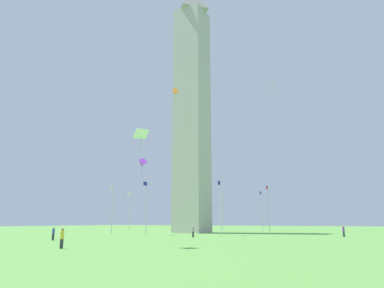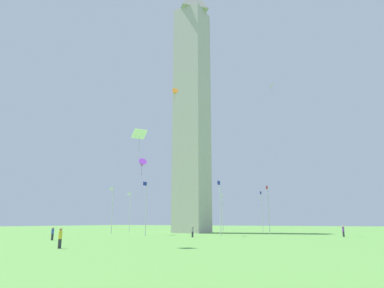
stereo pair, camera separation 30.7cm
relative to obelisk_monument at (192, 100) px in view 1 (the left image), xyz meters
name	(u,v)px [view 1 (the left image)]	position (x,y,z in m)	size (l,w,h in m)	color
ground_plane	(192,233)	(0.00, 0.00, -29.21)	(260.00, 260.00, 0.00)	#548C3D
obelisk_monument	(192,100)	(0.00, 0.00, 0.00)	(6.43, 6.43, 58.43)	#B7B2A8
flagpole_n	(146,206)	(16.56, 0.00, -24.27)	(1.12, 0.14, 9.09)	silver
flagpole_ne	(221,205)	(11.73, 11.67, -24.27)	(1.12, 0.14, 9.09)	silver
flagpole_e	(269,207)	(0.05, 16.51, -24.27)	(1.12, 0.14, 9.09)	silver
flagpole_se	(262,210)	(-11.62, 11.67, -24.27)	(1.12, 0.14, 9.09)	silver
flagpole_s	(223,211)	(-16.46, 0.00, -24.27)	(1.12, 0.14, 9.09)	silver
flagpole_sw	(173,211)	(-11.62, -11.67, -24.27)	(1.12, 0.14, 9.09)	silver
flagpole_w	(130,210)	(0.05, -16.51, -24.27)	(1.12, 0.14, 9.09)	silver
flagpole_nw	(112,208)	(11.73, -11.67, -24.27)	(1.12, 0.14, 9.09)	silver
person_gray_shirt	(193,231)	(18.44, 10.01, -28.34)	(0.32, 0.32, 1.76)	#2D2D38
person_purple_shirt	(344,231)	(6.46, 29.78, -28.34)	(0.32, 0.32, 1.75)	#2D2D38
person_blue_shirt	(53,234)	(34.19, -1.50, -28.40)	(0.32, 0.32, 1.64)	#2D2D38
person_yellow_shirt	(62,238)	(43.23, 10.21, -28.35)	(0.32, 0.32, 1.74)	#2D2D38
kite_orange_delta	(175,92)	(12.75, 3.16, -3.06)	(1.90, 1.86, 2.42)	orange
kite_purple_delta	(142,164)	(14.16, -2.93, -16.47)	(2.40, 2.48, 3.09)	purple
kite_yellow_diamond	(272,86)	(8.45, 20.54, -3.56)	(1.13, 1.11, 1.47)	yellow
kite_white_diamond	(141,134)	(38.67, 14.93, -18.55)	(1.73, 1.67, 2.21)	white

